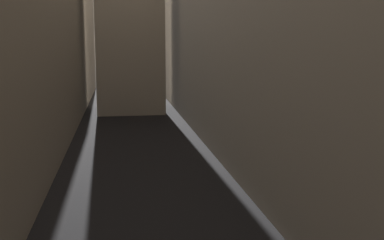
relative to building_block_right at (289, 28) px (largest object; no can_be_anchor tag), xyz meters
The scene contains 2 objects.
ground_plane 14.96m from the building_block_right, behind, with size 264.00×264.00×0.00m, color black.
building_block_right is the anchor object (origin of this frame).
Camera 1 is at (-1.42, 14.01, 8.42)m, focal length 45.53 mm.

